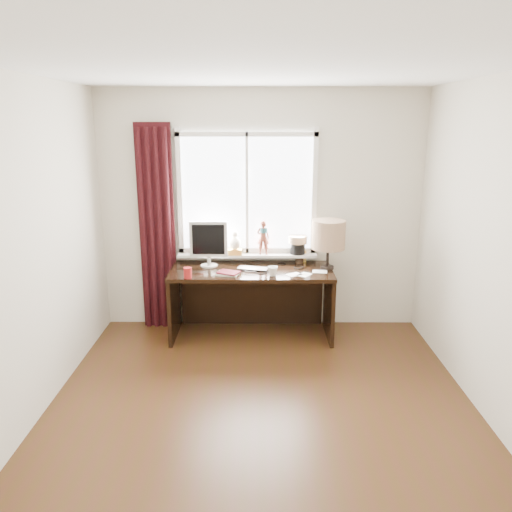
{
  "coord_description": "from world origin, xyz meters",
  "views": [
    {
      "loc": [
        -0.03,
        -3.39,
        2.26
      ],
      "look_at": [
        -0.05,
        1.25,
        1.0
      ],
      "focal_mm": 35.0,
      "sensor_mm": 36.0,
      "label": 1
    }
  ],
  "objects_px": {
    "mug": "(273,271)",
    "monitor": "(209,241)",
    "desk": "(252,288)",
    "table_lamp": "(328,235)",
    "red_cup": "(188,273)",
    "laptop": "(253,269)"
  },
  "relations": [
    {
      "from": "laptop",
      "to": "desk",
      "type": "bearing_deg",
      "value": 114.12
    },
    {
      "from": "red_cup",
      "to": "laptop",
      "type": "bearing_deg",
      "value": 23.45
    },
    {
      "from": "laptop",
      "to": "monitor",
      "type": "xyz_separation_m",
      "value": [
        -0.47,
        0.13,
        0.27
      ]
    },
    {
      "from": "mug",
      "to": "red_cup",
      "type": "xyz_separation_m",
      "value": [
        -0.85,
        -0.08,
        0.0
      ]
    },
    {
      "from": "laptop",
      "to": "mug",
      "type": "relative_size",
      "value": 3.1
    },
    {
      "from": "desk",
      "to": "monitor",
      "type": "xyz_separation_m",
      "value": [
        -0.46,
        0.02,
        0.52
      ]
    },
    {
      "from": "mug",
      "to": "table_lamp",
      "type": "xyz_separation_m",
      "value": [
        0.58,
        0.25,
        0.31
      ]
    },
    {
      "from": "red_cup",
      "to": "desk",
      "type": "height_order",
      "value": "red_cup"
    },
    {
      "from": "mug",
      "to": "red_cup",
      "type": "bearing_deg",
      "value": -174.75
    },
    {
      "from": "monitor",
      "to": "red_cup",
      "type": "bearing_deg",
      "value": -112.67
    },
    {
      "from": "mug",
      "to": "desk",
      "type": "height_order",
      "value": "mug"
    },
    {
      "from": "monitor",
      "to": "desk",
      "type": "bearing_deg",
      "value": -2.57
    },
    {
      "from": "mug",
      "to": "monitor",
      "type": "bearing_deg",
      "value": 153.52
    },
    {
      "from": "laptop",
      "to": "monitor",
      "type": "bearing_deg",
      "value": 179.09
    },
    {
      "from": "monitor",
      "to": "laptop",
      "type": "bearing_deg",
      "value": -15.57
    },
    {
      "from": "monitor",
      "to": "mug",
      "type": "bearing_deg",
      "value": -26.48
    },
    {
      "from": "mug",
      "to": "monitor",
      "type": "distance_m",
      "value": 0.78
    },
    {
      "from": "monitor",
      "to": "table_lamp",
      "type": "relative_size",
      "value": 0.94
    },
    {
      "from": "desk",
      "to": "monitor",
      "type": "bearing_deg",
      "value": 177.43
    },
    {
      "from": "desk",
      "to": "red_cup",
      "type": "bearing_deg",
      "value": -148.02
    },
    {
      "from": "red_cup",
      "to": "table_lamp",
      "type": "xyz_separation_m",
      "value": [
        1.43,
        0.33,
        0.31
      ]
    },
    {
      "from": "monitor",
      "to": "table_lamp",
      "type": "bearing_deg",
      "value": -3.83
    }
  ]
}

